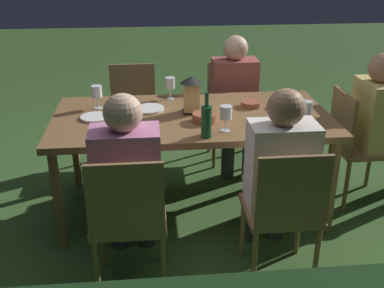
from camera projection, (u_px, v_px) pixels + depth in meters
The scene contains 23 objects.
ground_plane at pixel (192, 206), 3.61m from camera, with size 16.00×16.00×0.00m, color #385B28.
dining_table at pixel (192, 122), 3.33m from camera, with size 1.94×0.98×0.74m.
chair_side_left_b at pixel (133, 110), 4.18m from camera, with size 0.42×0.40×0.87m.
chair_side_right_b at pixel (128, 218), 2.57m from camera, with size 0.42×0.40×0.87m.
person_in_pink at pixel (127, 176), 2.68m from camera, with size 0.38×0.47×1.15m.
chair_head_near at pixel (354, 142), 3.52m from camera, with size 0.40×0.42×0.87m.
person_in_mustard at pixel (383, 122), 3.48m from camera, with size 0.48×0.38×1.15m.
chair_side_left_a at pixel (231, 107), 4.26m from camera, with size 0.42×0.40×0.87m.
person_in_rust at pixel (235, 97), 4.02m from camera, with size 0.38×0.47×1.15m.
chair_side_right_a at pixel (285, 209), 2.64m from camera, with size 0.42×0.40×0.87m.
person_in_cream at pixel (277, 170), 2.76m from camera, with size 0.38×0.47×1.15m.
lantern_centerpiece at pixel (191, 92), 3.30m from camera, with size 0.15×0.15×0.27m.
green_bottle_on_table at pixel (206, 121), 2.90m from camera, with size 0.07×0.07×0.29m.
wine_glass_a at pixel (97, 93), 3.40m from camera, with size 0.08×0.08×0.17m.
wine_glass_b at pixel (170, 84), 3.60m from camera, with size 0.08×0.08×0.17m.
wine_glass_c at pixel (306, 109), 3.07m from camera, with size 0.08×0.08×0.17m.
wine_glass_d at pixel (226, 114), 2.99m from camera, with size 0.08×0.08×0.17m.
plate_a at pixel (95, 117), 3.24m from camera, with size 0.20×0.20×0.01m, color white.
plate_b at pixel (127, 127), 3.07m from camera, with size 0.22×0.22×0.01m, color white.
plate_c at pixel (285, 108), 3.42m from camera, with size 0.26×0.26×0.01m, color white.
plate_d at pixel (148, 109), 3.41m from camera, with size 0.23×0.23×0.01m, color white.
bowl_olives at pixel (251, 104), 3.46m from camera, with size 0.15×0.15×0.04m.
bowl_bread at pixel (204, 117), 3.18m from camera, with size 0.17×0.17×0.06m.
Camera 1 is at (0.30, 3.10, 1.88)m, focal length 44.06 mm.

